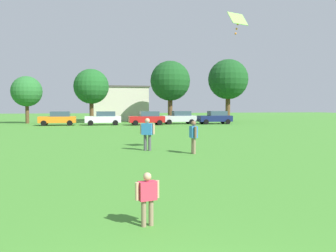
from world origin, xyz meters
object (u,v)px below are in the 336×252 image
Objects in this scene: parked_car_silver_3 at (179,117)px; tree_center at (91,87)px; parked_car_red_2 at (147,118)px; tree_left at (27,92)px; parked_car_navy_4 at (215,117)px; tree_far_right at (228,80)px; adult_bystander at (193,134)px; tree_right at (170,81)px; bystander_midfield at (147,131)px; parked_car_orange_0 at (58,118)px; kite at (238,20)px; child_kite_flyer at (147,194)px; parked_car_white_1 at (104,118)px.

tree_center reaches higher than parked_car_silver_3.
tree_left is (-15.05, 7.22, 3.39)m from parked_car_red_2.
tree_far_right is at bearing -124.06° from parked_car_navy_4.
adult_bystander is at bearing -81.11° from tree_center.
tree_right is at bearing -167.00° from tree_far_right.
bystander_midfield is at bearing -70.16° from tree_left.
tree_center is (-4.95, 31.66, 3.96)m from adult_bystander.
adult_bystander is at bearing 67.89° from parked_car_navy_4.
parked_car_orange_0 is 0.46× the size of tree_far_right.
adult_bystander is 32.29m from tree_center.
kite reaches higher than parked_car_red_2.
bystander_midfield is at bearing -84.45° from tree_center.
tree_far_right is (23.81, 5.46, 5.40)m from parked_car_orange_0.
tree_center reaches higher than parked_car_navy_4.
tree_left is 8.52m from tree_center.
bystander_midfield is 0.23× the size of tree_center.
parked_car_white_1 is at bearing 76.08° from child_kite_flyer.
tree_center reaches higher than child_kite_flyer.
tree_left reaches higher than parked_car_red_2.
tree_left is (-15.18, 33.91, -2.08)m from kite.
tree_left is at bearing -32.33° from parked_car_white_1.
parked_car_white_1 is 1.00× the size of parked_car_navy_4.
tree_right is at bearing 83.10° from kite.
parked_car_white_1 is at bearing -10.84° from parked_car_red_2.
child_kite_flyer is 0.25× the size of parked_car_silver_3.
parked_car_red_2 is at bearing 90.27° from kite.
parked_car_navy_4 is 17.03m from tree_center.
tree_left is at bearing 172.52° from tree_right.
parked_car_orange_0 is 1.00× the size of parked_car_silver_3.
parked_car_white_1 is (-3.52, 26.75, -0.10)m from adult_bystander.
adult_bystander is 35.72m from tree_left.
tree_left reaches higher than parked_car_white_1.
parked_car_silver_3 is at bearing -81.60° from tree_right.
tree_center is (-6.79, 32.60, -1.40)m from kite.
child_kite_flyer is at bearing -77.40° from tree_left.
parked_car_navy_4 is at bearing 54.62° from child_kite_flyer.
bystander_midfield reaches higher than child_kite_flyer.
parked_car_navy_4 is at bearing -124.06° from tree_far_right.
parked_car_white_1 is (-1.49, 25.14, -0.16)m from bystander_midfield.
parked_car_silver_3 is at bearing -22.06° from tree_center.
tree_center is (-1.15, 41.39, 4.29)m from child_kite_flyer.
tree_left is (-4.48, 5.80, 3.39)m from parked_car_orange_0.
tree_right is 0.92× the size of tree_far_right.
child_kite_flyer is 0.11× the size of tree_far_right.
child_kite_flyer is 41.63m from tree_center.
tree_left reaches higher than bystander_midfield.
bystander_midfield reaches higher than parked_car_white_1.
parked_car_red_2 is 1.00× the size of parked_car_silver_3.
parked_car_orange_0 is at bearing -4.51° from parked_car_white_1.
adult_bystander is 0.17× the size of tree_far_right.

